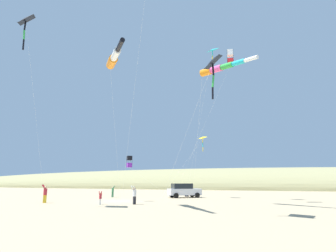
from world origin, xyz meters
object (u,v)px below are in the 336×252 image
at_px(kite_delta_purple_drifting, 212,63).
at_px(kite_delta_yellow_midlevel, 212,51).
at_px(kite_delta_striped_overhead, 203,138).
at_px(kite_delta_green_low_center, 25,20).
at_px(person_adult_flyer, 134,194).
at_px(person_child_green_jacket, 45,193).
at_px(person_child_grey_jacket, 100,197).
at_px(kite_windsock_orange_high_right, 114,58).
at_px(person_bystander_far, 113,191).
at_px(kite_box_red_high_left, 230,58).
at_px(parked_car, 184,190).
at_px(kite_box_magenta_far_left, 129,162).
at_px(cooler_box, 187,195).
at_px(kite_windsock_blue_topmost, 220,68).

xyz_separation_m(kite_delta_purple_drifting, kite_delta_yellow_midlevel, (16.10, 3.40, 8.63)).
xyz_separation_m(kite_delta_striped_overhead, kite_delta_green_low_center, (-19.69, 11.83, 9.19)).
bearing_deg(kite_delta_striped_overhead, kite_delta_purple_drifting, -163.34).
relative_size(person_adult_flyer, kite_delta_purple_drifting, 0.16).
relative_size(person_child_green_jacket, person_child_grey_jacket, 1.46).
bearing_deg(person_adult_flyer, kite_delta_striped_overhead, -14.88).
height_order(person_child_grey_jacket, kite_delta_striped_overhead, kite_delta_striped_overhead).
relative_size(kite_windsock_orange_high_right, kite_delta_yellow_midlevel, 0.81).
height_order(person_bystander_far, kite_windsock_orange_high_right, kite_windsock_orange_high_right).
bearing_deg(person_bystander_far, person_child_green_jacket, 176.34).
height_order(person_adult_flyer, kite_box_red_high_left, kite_box_red_high_left).
height_order(kite_windsock_orange_high_right, kite_delta_yellow_midlevel, kite_delta_yellow_midlevel).
relative_size(parked_car, person_child_grey_jacket, 3.61).
distance_m(kite_box_red_high_left, kite_box_magenta_far_left, 16.28).
distance_m(cooler_box, kite_box_magenta_far_left, 12.59).
bearing_deg(kite_windsock_orange_high_right, kite_box_red_high_left, -42.79).
bearing_deg(kite_windsock_blue_topmost, kite_delta_yellow_midlevel, 16.62).
distance_m(person_bystander_far, kite_delta_green_low_center, 23.27).
height_order(person_child_grey_jacket, kite_delta_green_low_center, kite_delta_green_low_center).
bearing_deg(kite_box_magenta_far_left, kite_delta_yellow_midlevel, -55.26).
height_order(person_child_grey_jacket, kite_delta_yellow_midlevel, kite_delta_yellow_midlevel).
xyz_separation_m(parked_car, kite_delta_yellow_midlevel, (-2.97, -5.08, 17.78)).
bearing_deg(kite_delta_green_low_center, person_child_grey_jacket, -46.63).
xyz_separation_m(person_bystander_far, kite_windsock_blue_topmost, (-8.36, -16.82, 12.12)).
bearing_deg(person_child_grey_jacket, person_adult_flyer, -61.68).
distance_m(person_bystander_far, kite_windsock_orange_high_right, 20.17).
relative_size(person_child_grey_jacket, person_bystander_far, 0.81).
bearing_deg(kite_box_red_high_left, cooler_box, 41.99).
bearing_deg(kite_windsock_orange_high_right, kite_delta_purple_drifting, -106.22).
bearing_deg(kite_delta_striped_overhead, parked_car, 99.89).
bearing_deg(kite_box_magenta_far_left, person_child_green_jacket, 128.10).
bearing_deg(kite_windsock_blue_topmost, kite_box_red_high_left, -5.06).
xyz_separation_m(person_adult_flyer, kite_delta_yellow_midlevel, (9.44, -5.86, 17.79)).
distance_m(person_bystander_far, kite_delta_purple_drifting, 25.99).
bearing_deg(kite_delta_purple_drifting, kite_delta_striped_overhead, 16.66).
xyz_separation_m(cooler_box, kite_delta_striped_overhead, (-2.22, -3.07, 7.72)).
relative_size(person_child_green_jacket, person_bystander_far, 1.18).
height_order(person_bystander_far, kite_delta_green_low_center, kite_delta_green_low_center).
relative_size(kite_windsock_blue_topmost, kite_box_magenta_far_left, 2.13).
relative_size(parked_car, person_bystander_far, 2.93).
height_order(kite_delta_striped_overhead, kite_delta_yellow_midlevel, kite_delta_yellow_midlevel).
xyz_separation_m(person_child_green_jacket, kite_delta_striped_overhead, (14.57, -12.73, 6.94)).
bearing_deg(kite_box_red_high_left, person_bystander_far, 77.14).
bearing_deg(cooler_box, kite_delta_purple_drifting, -157.71).
distance_m(person_child_grey_jacket, kite_box_magenta_far_left, 6.23).
xyz_separation_m(person_child_green_jacket, kite_windsock_blue_topmost, (3.15, -17.56, 11.97)).
distance_m(kite_delta_purple_drifting, kite_box_magenta_far_left, 16.71).
relative_size(kite_windsock_blue_topmost, kite_delta_green_low_center, 0.78).
bearing_deg(kite_windsock_blue_topmost, kite_delta_green_low_center, 116.40).
relative_size(cooler_box, person_adult_flyer, 0.36).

